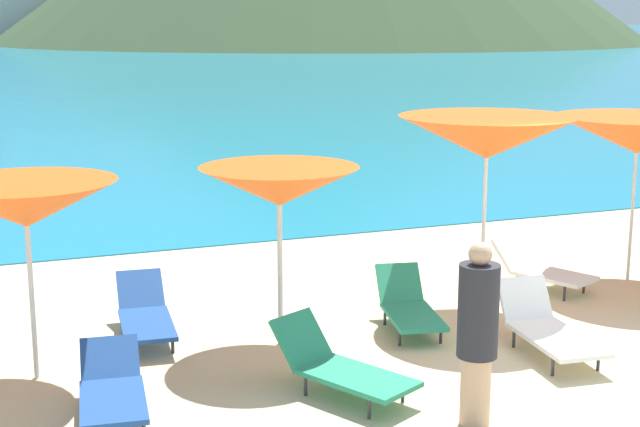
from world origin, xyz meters
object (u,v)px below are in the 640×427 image
at_px(lounge_chair_12, 547,327).
at_px(umbrella_5, 638,135).
at_px(lounge_chair_5, 339,365).
at_px(lounge_chair_11, 145,313).
at_px(umbrella_3, 279,187).
at_px(lounge_chair_6, 112,388).
at_px(umbrella_4, 487,138).
at_px(beachgoer_2, 478,331).
at_px(lounge_chair_7, 541,268).
at_px(umbrella_2, 26,205).
at_px(lounge_chair_9, 409,306).

bearing_deg(lounge_chair_12, umbrella_5, 42.46).
bearing_deg(lounge_chair_5, lounge_chair_11, 95.06).
relative_size(umbrella_3, lounge_chair_6, 1.36).
height_order(umbrella_4, lounge_chair_6, umbrella_4).
distance_m(lounge_chair_12, beachgoer_2, 2.18).
relative_size(umbrella_4, lounge_chair_7, 1.65).
relative_size(umbrella_2, lounge_chair_12, 1.28).
height_order(umbrella_4, lounge_chair_9, umbrella_4).
bearing_deg(umbrella_3, umbrella_2, -178.52).
bearing_deg(umbrella_5, umbrella_2, -174.68).
bearing_deg(umbrella_2, lounge_chair_6, -64.31).
distance_m(lounge_chair_7, lounge_chair_12, 2.49).
bearing_deg(lounge_chair_12, umbrella_3, 158.66).
bearing_deg(beachgoer_2, lounge_chair_5, -137.34).
height_order(lounge_chair_7, beachgoer_2, beachgoer_2).
height_order(lounge_chair_9, beachgoer_2, beachgoer_2).
bearing_deg(umbrella_2, lounge_chair_9, -0.24).
bearing_deg(lounge_chair_7, umbrella_2, 163.17).
bearing_deg(lounge_chair_11, lounge_chair_6, -102.89).
xyz_separation_m(lounge_chair_5, lounge_chair_11, (-1.45, 2.34, -0.01)).
relative_size(umbrella_2, lounge_chair_9, 1.37).
distance_m(umbrella_4, lounge_chair_11, 4.58).
xyz_separation_m(umbrella_5, lounge_chair_5, (-5.28, -2.25, -1.74)).
relative_size(umbrella_2, umbrella_4, 0.84).
bearing_deg(umbrella_3, beachgoer_2, -70.28).
bearing_deg(beachgoer_2, umbrella_4, 151.48).
bearing_deg(umbrella_5, lounge_chair_9, -168.63).
height_order(lounge_chair_6, lounge_chair_11, lounge_chair_11).
bearing_deg(beachgoer_2, lounge_chair_12, 131.11).
distance_m(umbrella_2, beachgoer_2, 4.51).
relative_size(umbrella_5, lounge_chair_11, 1.42).
xyz_separation_m(lounge_chair_6, lounge_chair_9, (3.62, 1.19, 0.02)).
distance_m(umbrella_2, lounge_chair_11, 2.15).
relative_size(umbrella_2, lounge_chair_7, 1.38).
bearing_deg(umbrella_4, lounge_chair_9, -162.50).
distance_m(umbrella_5, beachgoer_2, 5.63).
bearing_deg(lounge_chair_6, umbrella_5, 21.69).
distance_m(umbrella_3, lounge_chair_11, 2.19).
xyz_separation_m(umbrella_3, lounge_chair_9, (1.56, -0.09, -1.51)).
xyz_separation_m(umbrella_3, lounge_chair_12, (2.61, -1.35, -1.50)).
bearing_deg(lounge_chair_7, umbrella_5, -26.82).
bearing_deg(lounge_chair_11, umbrella_5, 4.98).
bearing_deg(umbrella_3, umbrella_4, 6.09).
xyz_separation_m(lounge_chair_5, beachgoer_2, (0.88, -1.07, 0.59)).
distance_m(umbrella_2, umbrella_4, 5.44).
bearing_deg(lounge_chair_7, lounge_chair_5, -173.06).
height_order(lounge_chair_11, beachgoer_2, beachgoer_2).
bearing_deg(lounge_chair_9, umbrella_4, 29.63).
relative_size(lounge_chair_5, lounge_chair_9, 1.07).
bearing_deg(beachgoer_2, lounge_chair_6, -111.11).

